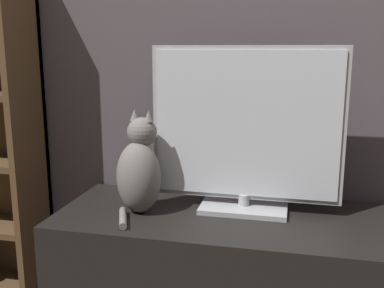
# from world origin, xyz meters

# --- Properties ---
(wall_back) EXTENTS (4.80, 0.05, 2.60)m
(wall_back) POSITION_xyz_m (0.00, 1.22, 1.30)
(wall_back) COLOR #564C51
(wall_back) RESTS_ON ground_plane
(tv_stand) EXTENTS (1.51, 0.55, 0.53)m
(tv_stand) POSITION_xyz_m (0.00, 0.90, 0.27)
(tv_stand) COLOR black
(tv_stand) RESTS_ON ground_plane
(tv) EXTENTS (0.75, 0.21, 0.65)m
(tv) POSITION_xyz_m (-0.03, 0.99, 0.85)
(tv) COLOR #B7B7BC
(tv) RESTS_ON tv_stand
(cat) EXTENTS (0.21, 0.30, 0.41)m
(cat) POSITION_xyz_m (-0.43, 0.88, 0.70)
(cat) COLOR gray
(cat) RESTS_ON tv_stand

